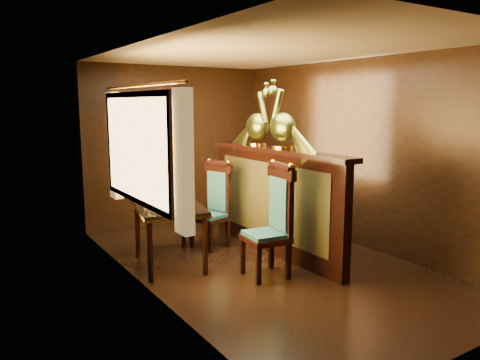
{
  "coord_description": "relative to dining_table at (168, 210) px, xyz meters",
  "views": [
    {
      "loc": [
        -3.18,
        -4.39,
        1.91
      ],
      "look_at": [
        -0.15,
        0.37,
        0.99
      ],
      "focal_mm": 35.0,
      "sensor_mm": 36.0,
      "label": 1
    }
  ],
  "objects": [
    {
      "name": "peacock_right",
      "position": [
        1.3,
        0.01,
        1.11
      ],
      "size": [
        0.26,
        0.69,
        0.82
      ],
      "primitive_type": null,
      "color": "#1A4E2D",
      "rests_on": "partition"
    },
    {
      "name": "dining_table",
      "position": [
        0.0,
        0.0,
        0.0
      ],
      "size": [
        1.01,
        1.38,
        0.93
      ],
      "rotation": [
        0.0,
        0.0,
        -0.23
      ],
      "color": "black",
      "rests_on": "ground"
    },
    {
      "name": "room_shell",
      "position": [
        0.89,
        -0.65,
        0.92
      ],
      "size": [
        3.04,
        5.04,
        2.52
      ],
      "color": "black",
      "rests_on": "ground"
    },
    {
      "name": "peacock_left",
      "position": [
        1.3,
        -0.54,
        1.12
      ],
      "size": [
        0.27,
        0.71,
        0.85
      ],
      "primitive_type": null,
      "color": "#1A4E2D",
      "rests_on": "partition"
    },
    {
      "name": "partition",
      "position": [
        1.3,
        -0.37,
        0.05
      ],
      "size": [
        0.26,
        2.7,
        1.36
      ],
      "color": "black",
      "rests_on": "ground"
    },
    {
      "name": "chair_right",
      "position": [
        0.82,
        0.31,
        -0.05
      ],
      "size": [
        0.54,
        0.55,
        1.18
      ],
      "rotation": [
        0.0,
        0.0,
        0.32
      ],
      "color": "black",
      "rests_on": "ground"
    },
    {
      "name": "ground",
      "position": [
        0.98,
        -0.67,
        -0.66
      ],
      "size": [
        5.0,
        5.0,
        0.0
      ],
      "primitive_type": "plane",
      "color": "black",
      "rests_on": "ground"
    },
    {
      "name": "chair_left",
      "position": [
        0.84,
        -1.01,
        0.01
      ],
      "size": [
        0.51,
        0.53,
        1.29
      ],
      "rotation": [
        0.0,
        0.0,
        -0.11
      ],
      "color": "black",
      "rests_on": "ground"
    }
  ]
}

